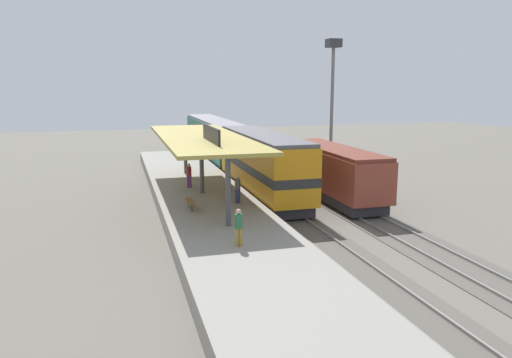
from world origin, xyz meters
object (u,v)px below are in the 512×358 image
Objects in this scene: passenger_carriage_single at (214,139)px; light_mast at (333,80)px; platform_bench at (190,202)px; locomotive at (262,164)px; freight_car at (333,172)px; person_walking at (189,174)px; person_boarding at (238,188)px; person_waiting at (239,225)px.

passenger_carriage_single is 15.82m from light_mast.
locomotive is (6.00, 5.64, 1.07)m from platform_bench.
light_mast is at bearing 67.07° from freight_car.
light_mast is at bearing -57.71° from passenger_carriage_single.
locomotive is 1.23× the size of light_mast.
light_mast is at bearing 39.30° from platform_bench.
passenger_carriage_single reaches higher than platform_bench.
light_mast reaches higher than locomotive.
freight_car is (10.60, 3.73, 0.63)m from platform_bench.
freight_car is at bearing -14.00° from person_walking.
person_boarding is (-3.00, -22.82, -0.46)m from passenger_carriage_single.
person_boarding is at bearing 76.70° from person_waiting.
passenger_carriage_single is at bearing 73.50° from person_walking.
freight_car is 8.14m from person_boarding.
platform_bench is at bearing -164.85° from person_boarding.
light_mast is (3.20, 7.56, 6.43)m from freight_car.
freight_car reaches higher than person_walking.
person_waiting is at bearing -110.89° from locomotive.
light_mast is 6.84× the size of person_walking.
person_walking is (-12.97, -5.13, -6.54)m from light_mast.
person_walking is (-5.17, 0.53, -0.56)m from locomotive.
passenger_carriage_single is 1.67× the size of freight_car.
freight_car reaches higher than platform_bench.
locomotive is at bearing 69.11° from person_waiting.
freight_car is 7.02× the size of person_boarding.
platform_bench is at bearing -104.24° from passenger_carriage_single.
light_mast is (7.80, 5.66, 5.99)m from locomotive.
locomotive is at bearing 157.49° from freight_car.
person_waiting and person_walking have the same top height.
platform_bench is 6.25m from person_walking.
locomotive is at bearing -90.00° from passenger_carriage_single.
platform_bench is 8.30m from locomotive.
freight_car is 1.03× the size of light_mast.
person_waiting is (1.13, -7.12, 0.51)m from platform_bench.
person_waiting is 8.15m from person_boarding.
passenger_carriage_single is at bearing 82.52° from person_boarding.
person_walking is 1.00× the size of person_boarding.
person_walking is at bearing 82.37° from platform_bench.
person_waiting is at bearing -103.30° from person_boarding.
light_mast is 6.84× the size of person_waiting.
passenger_carriage_single is 20.43m from freight_car.
locomotive is 5.00m from freight_car.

